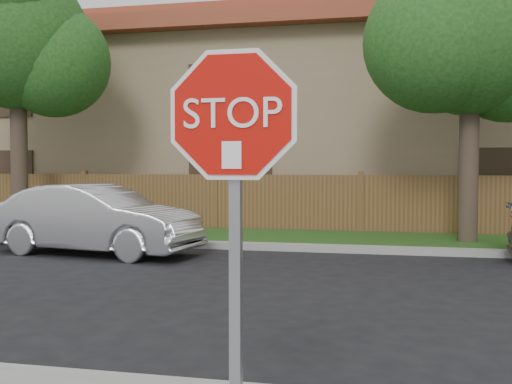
# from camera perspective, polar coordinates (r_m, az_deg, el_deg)

# --- Properties ---
(far_curb) EXTENTS (70.00, 0.30, 0.15)m
(far_curb) POSITION_cam_1_polar(r_m,az_deg,el_deg) (12.98, 9.30, -5.39)
(far_curb) COLOR gray
(far_curb) RESTS_ON ground
(grass_strip) EXTENTS (70.00, 3.00, 0.12)m
(grass_strip) POSITION_cam_1_polar(r_m,az_deg,el_deg) (14.61, 9.64, -4.55)
(grass_strip) COLOR #1E4714
(grass_strip) RESTS_ON ground
(fence) EXTENTS (70.00, 0.12, 1.60)m
(fence) POSITION_cam_1_polar(r_m,az_deg,el_deg) (16.14, 9.92, -1.24)
(fence) COLOR brown
(fence) RESTS_ON ground
(apartment_building) EXTENTS (35.20, 9.20, 7.20)m
(apartment_building) POSITION_cam_1_polar(r_m,az_deg,el_deg) (21.76, 10.60, 6.93)
(apartment_building) COLOR #8B7756
(apartment_building) RESTS_ON ground
(tree_left) EXTENTS (4.80, 3.90, 7.78)m
(tree_left) POSITION_cam_1_polar(r_m,az_deg,el_deg) (17.53, -21.99, 13.43)
(tree_left) COLOR #382B21
(tree_left) RESTS_ON ground
(tree_mid) EXTENTS (4.80, 3.90, 7.35)m
(tree_mid) POSITION_cam_1_polar(r_m,az_deg,el_deg) (14.68, 19.92, 14.25)
(tree_mid) COLOR #382B21
(tree_mid) RESTS_ON ground
(stop_sign) EXTENTS (1.01, 0.13, 2.55)m
(stop_sign) POSITION_cam_1_polar(r_m,az_deg,el_deg) (3.31, -2.14, 1.79)
(stop_sign) COLOR gray
(stop_sign) RESTS_ON sidewalk_near
(sedan_left) EXTENTS (4.64, 2.22, 1.47)m
(sedan_left) POSITION_cam_1_polar(r_m,az_deg,el_deg) (12.93, -14.99, -2.54)
(sedan_left) COLOR silver
(sedan_left) RESTS_ON ground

